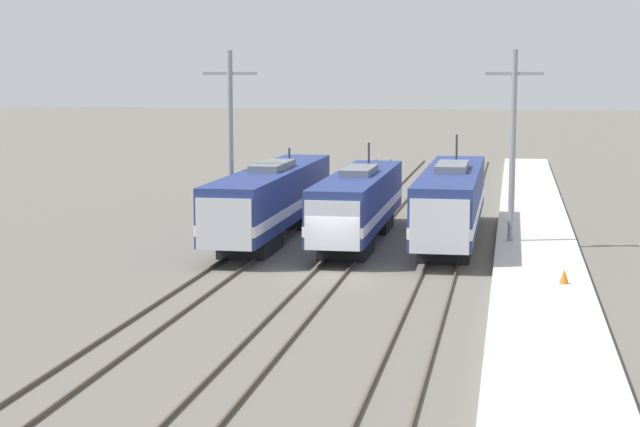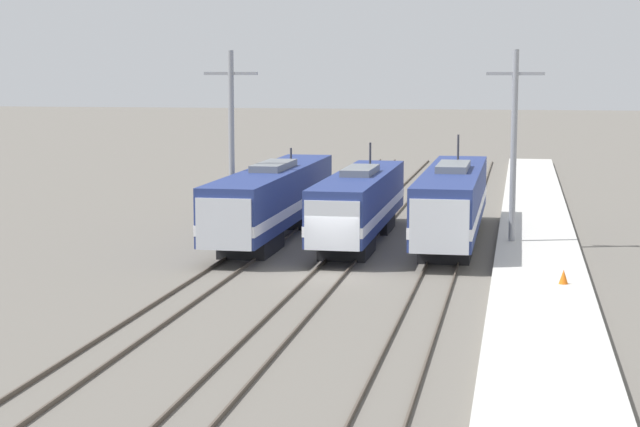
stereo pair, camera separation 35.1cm
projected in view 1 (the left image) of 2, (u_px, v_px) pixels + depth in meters
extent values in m
plane|color=#666059|center=(328.00, 277.00, 46.53)|extent=(400.00, 400.00, 0.00)
cube|color=#4C4238|center=(206.00, 271.00, 47.48)|extent=(0.07, 120.00, 0.15)
cube|color=#4C4238|center=(238.00, 272.00, 47.23)|extent=(0.07, 120.00, 0.15)
cube|color=#4C4238|center=(311.00, 274.00, 46.64)|extent=(0.07, 120.00, 0.15)
cube|color=#4C4238|center=(344.00, 275.00, 46.39)|extent=(0.07, 120.00, 0.15)
cube|color=#4C4238|center=(420.00, 278.00, 45.80)|extent=(0.07, 120.00, 0.15)
cube|color=#4C4238|center=(454.00, 279.00, 45.55)|extent=(0.07, 120.00, 0.15)
cube|color=black|center=(251.00, 243.00, 52.49)|extent=(2.36, 4.33, 0.95)
cube|color=black|center=(292.00, 216.00, 62.09)|extent=(2.36, 4.33, 0.95)
cube|color=navy|center=(273.00, 195.00, 57.04)|extent=(2.78, 19.70, 2.75)
cube|color=silver|center=(273.00, 205.00, 57.11)|extent=(2.82, 19.74, 0.49)
cube|color=silver|center=(230.00, 221.00, 48.51)|extent=(2.56, 2.35, 2.34)
cube|color=black|center=(224.00, 213.00, 47.38)|extent=(2.17, 0.08, 0.65)
cube|color=slate|center=(273.00, 166.00, 56.83)|extent=(1.53, 4.92, 0.35)
cylinder|color=#38383D|center=(289.00, 155.00, 61.03)|extent=(0.12, 0.12, 0.81)
cube|color=black|center=(347.00, 246.00, 51.74)|extent=(2.31, 3.69, 0.95)
cube|color=black|center=(370.00, 222.00, 59.91)|extent=(2.31, 3.69, 0.95)
cube|color=navy|center=(359.00, 199.00, 55.59)|extent=(2.72, 16.75, 2.63)
cube|color=silver|center=(359.00, 209.00, 55.66)|extent=(2.76, 16.79, 0.47)
cube|color=silver|center=(336.00, 222.00, 48.45)|extent=(2.50, 2.26, 2.24)
cube|color=black|center=(332.00, 215.00, 47.36)|extent=(2.13, 0.08, 0.63)
cube|color=slate|center=(359.00, 170.00, 55.39)|extent=(1.50, 4.19, 0.35)
cylinder|color=#38383D|center=(369.00, 155.00, 58.91)|extent=(0.12, 0.12, 1.38)
cube|color=black|center=(446.00, 248.00, 51.24)|extent=(2.41, 4.05, 0.95)
cube|color=black|center=(456.00, 221.00, 60.22)|extent=(2.41, 4.05, 0.95)
cube|color=navy|center=(452.00, 197.00, 55.48)|extent=(2.83, 18.41, 2.84)
cube|color=silver|center=(451.00, 208.00, 55.56)|extent=(2.87, 18.45, 0.51)
cube|color=silver|center=(441.00, 223.00, 47.56)|extent=(2.61, 2.31, 2.42)
cube|color=black|center=(440.00, 215.00, 46.44)|extent=(2.22, 0.08, 0.68)
cube|color=slate|center=(452.00, 167.00, 55.27)|extent=(1.56, 4.60, 0.35)
cylinder|color=#38383D|center=(457.00, 149.00, 59.14)|extent=(0.12, 0.12, 1.59)
cylinder|color=gray|center=(230.00, 146.00, 55.82)|extent=(0.31, 0.31, 9.94)
cube|color=gray|center=(230.00, 73.00, 55.32)|extent=(2.86, 0.16, 0.16)
cylinder|color=gray|center=(513.00, 150.00, 53.26)|extent=(0.31, 0.31, 9.94)
cube|color=gray|center=(514.00, 74.00, 52.76)|extent=(2.86, 0.16, 0.16)
cube|color=beige|center=(541.00, 279.00, 44.90)|extent=(4.00, 120.00, 0.39)
cone|color=orange|center=(564.00, 276.00, 43.02)|extent=(0.38, 0.38, 0.58)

